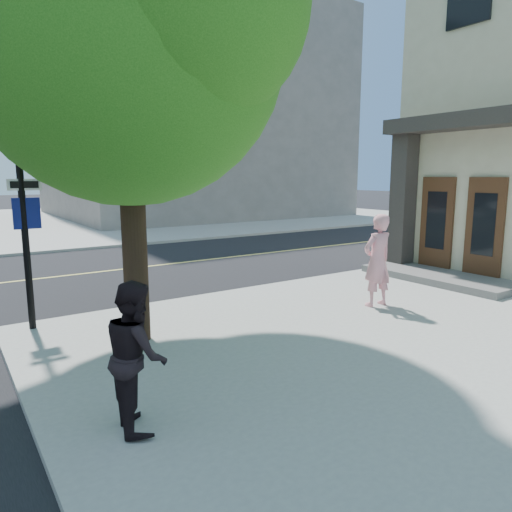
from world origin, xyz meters
TOP-DOWN VIEW (x-y plane):
  - ground at (0.00, 0.00)m, footprint 140.00×140.00m
  - road_ew at (0.00, 4.50)m, footprint 140.00×9.00m
  - sidewalk_ne at (13.50, 21.50)m, footprint 29.00×25.00m
  - filler_ne at (14.00, 22.00)m, footprint 18.00×16.00m
  - man_on_phone at (5.91, -2.93)m, footprint 0.73×0.50m
  - pedestrian at (0.00, -4.78)m, footprint 0.74×0.89m
  - street_tree at (1.12, -2.09)m, footprint 6.18×5.62m

SIDE VIEW (x-z plane):
  - ground at x=0.00m, z-range 0.00..0.00m
  - road_ew at x=0.00m, z-range 0.00..0.01m
  - sidewalk_ne at x=13.50m, z-range 0.00..0.12m
  - pedestrian at x=0.00m, z-range 0.12..1.76m
  - man_on_phone at x=5.91m, z-range 0.12..2.08m
  - street_tree at x=1.12m, z-range 1.31..9.52m
  - filler_ne at x=14.00m, z-range 0.12..14.12m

